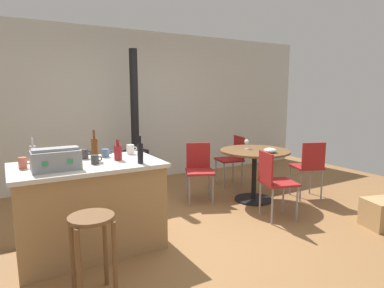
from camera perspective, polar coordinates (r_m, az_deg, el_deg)
The scene contains 23 objects.
ground_plane at distance 4.02m, azimuth 1.31°, elevation -14.66°, with size 8.80×8.80×0.00m, color olive.
back_wall at distance 6.05m, azimuth -11.59°, elevation 6.29°, with size 8.00×0.10×2.70m, color beige.
kitchen_island at distance 3.57m, azimuth -17.33°, elevation -10.31°, with size 1.44×0.86×0.91m.
wooden_stool at distance 2.74m, azimuth -16.92°, elevation -15.28°, with size 0.35×0.35×0.68m.
dining_table at distance 4.98m, azimuth 10.78°, elevation -3.07°, with size 1.02×1.02×0.77m.
folding_chair_near at distance 5.27m, azimuth 19.61°, elevation -3.42°, with size 0.52×0.52×0.88m.
folding_chair_far at distance 5.75m, azimuth 7.07°, elevation -2.19°, with size 0.46×0.46×0.86m.
folding_chair_left at distance 4.90m, azimuth 1.25°, elevation -4.09°, with size 0.53×0.53×0.86m.
folding_chair_right at distance 4.31m, azimuth 14.02°, elevation -5.98°, with size 0.50×0.50×0.87m.
wood_stove at distance 5.55m, azimuth -9.72°, elevation -2.28°, with size 0.44×0.45×2.30m.
toolbox at distance 3.24m, azimuth -22.54°, elevation -2.49°, with size 0.42×0.25×0.20m.
bottle_0 at distance 3.56m, azimuth -16.55°, elevation -0.78°, with size 0.07×0.07×0.32m.
bottle_1 at distance 3.31m, azimuth -8.95°, elevation -1.51°, with size 0.06×0.06×0.28m.
bottle_2 at distance 3.51m, azimuth -12.70°, elevation -1.38°, with size 0.08×0.08×0.22m.
bottle_3 at distance 3.49m, azimuth -25.85°, elevation -1.77°, with size 0.06×0.06×0.28m.
cup_0 at distance 3.83m, azimuth -10.62°, elevation -0.92°, with size 0.13×0.09×0.11m.
cup_1 at distance 3.39m, azimuth -16.46°, elevation -2.59°, with size 0.11×0.08×0.09m.
cup_2 at distance 3.73m, azimuth -14.78°, elevation -1.52°, with size 0.12×0.08×0.09m.
cup_3 at distance 3.69m, azimuth -18.19°, elevation -1.65°, with size 0.12×0.09×0.10m.
cup_4 at distance 3.44m, azimuth -27.27°, elevation -2.93°, with size 0.11×0.07×0.10m.
wine_glass at distance 5.00m, azimuth 9.46°, elevation 0.35°, with size 0.07×0.07×0.14m.
serving_bowl at distance 4.76m, azimuth 13.43°, elevation -1.06°, with size 0.18×0.18×0.07m, color white.
cardboard_box at distance 4.64m, azimuth 30.11°, elevation -10.39°, with size 0.39×0.35×0.34m, color tan.
Camera 1 is at (-1.93, -3.14, 1.61)m, focal length 30.75 mm.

